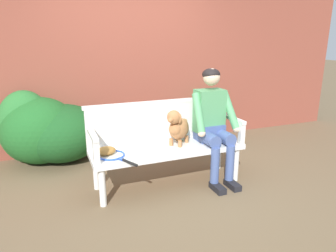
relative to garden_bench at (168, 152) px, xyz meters
The scene contains 14 objects.
ground_plane 0.41m from the garden_bench, ahead, with size 40.00×40.00×0.00m, color brown.
brick_garden_fence 1.94m from the garden_bench, 90.00° to the left, with size 8.00×0.30×2.76m, color brown.
hedge_bush_mid_right 1.89m from the garden_bench, 136.43° to the left, with size 1.02×0.98×0.92m, color #1E5B23.
hedge_bush_far_left 1.68m from the garden_bench, 130.76° to the left, with size 1.16×1.09×0.80m, color #194C1E.
hedge_bush_far_right 2.06m from the garden_bench, 138.63° to the left, with size 0.74×0.60×1.02m, color #286B2D.
hedge_bush_mid_left 1.83m from the garden_bench, 48.24° to the left, with size 0.72×0.69×0.82m, color #286B2D.
garden_bench is the anchor object (origin of this frame).
bench_backrest 0.39m from the garden_bench, 90.00° to the left, with size 1.81×0.06×0.50m.
bench_armrest_left_end 0.89m from the garden_bench, behind, with size 0.06×0.52×0.28m.
bench_armrest_right_end 0.89m from the garden_bench, ahead, with size 0.06×0.52×0.28m.
person_seated 0.65m from the garden_bench, ahead, with size 0.56×0.66×1.34m.
dog_on_bench 0.31m from the garden_bench, 10.84° to the left, with size 0.40×0.37×0.44m.
tennis_racket 0.66m from the garden_bench, behind, with size 0.38×0.58×0.03m.
baseball_glove 0.72m from the garden_bench, behind, with size 0.22×0.17×0.09m, color #9E6B2D.
Camera 1 is at (-1.23, -3.08, 1.68)m, focal length 32.68 mm.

